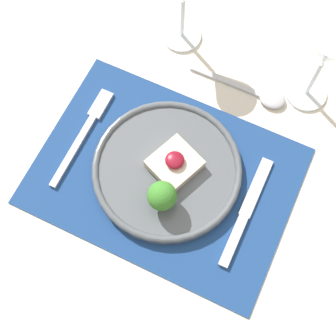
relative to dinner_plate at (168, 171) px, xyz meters
The scene contains 8 objects.
ground_plane 0.76m from the dinner_plate, 122.78° to the right, with size 8.00×8.00×0.00m, color gray.
dining_table 0.10m from the dinner_plate, 122.78° to the right, with size 1.46×1.07×0.74m.
placemat 0.02m from the dinner_plate, 122.78° to the right, with size 0.43×0.31×0.00m, color navy.
dinner_plate is the anchor object (origin of this frame).
fork 0.17m from the dinner_plate, behind, with size 0.02×0.20×0.01m.
knife 0.15m from the dinner_plate, ahead, with size 0.02×0.20×0.01m.
spoon 0.23m from the dinner_plate, 67.81° to the left, with size 0.19×0.04×0.01m.
wine_glass_near 0.32m from the dinner_plate, 57.15° to the left, with size 0.08×0.08×0.17m.
Camera 1 is at (0.12, -0.24, 1.50)m, focal length 50.00 mm.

